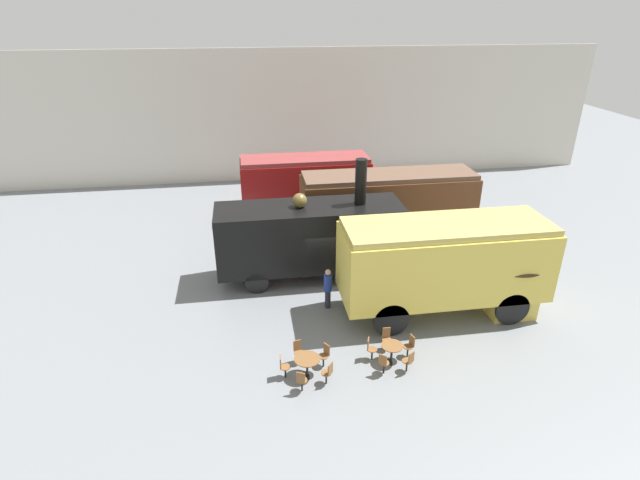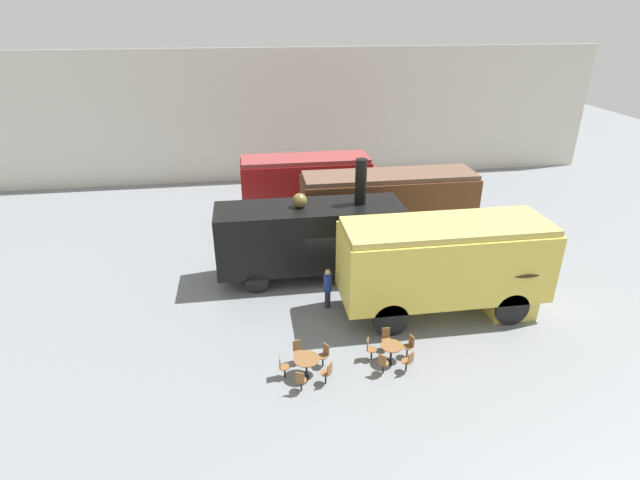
# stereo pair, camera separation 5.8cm
# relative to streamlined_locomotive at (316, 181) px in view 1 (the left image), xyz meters

# --- Properties ---
(ground_plane) EXTENTS (80.00, 80.00, 0.00)m
(ground_plane) POSITION_rel_streamlined_locomotive_xyz_m (-0.52, -8.23, -2.03)
(ground_plane) COLOR gray
(backdrop_wall) EXTENTS (44.00, 0.15, 9.00)m
(backdrop_wall) POSITION_rel_streamlined_locomotive_xyz_m (-0.52, 7.07, 2.47)
(backdrop_wall) COLOR beige
(backdrop_wall) RESTS_ON ground_plane
(streamlined_locomotive) EXTENTS (9.21, 2.43, 3.53)m
(streamlined_locomotive) POSITION_rel_streamlined_locomotive_xyz_m (0.00, 0.00, 0.00)
(streamlined_locomotive) COLOR maroon
(streamlined_locomotive) RESTS_ON ground_plane
(passenger_coach_wooden) EXTENTS (9.12, 2.50, 3.66)m
(passenger_coach_wooden) POSITION_rel_streamlined_locomotive_xyz_m (3.23, -4.11, 0.10)
(passenger_coach_wooden) COLOR brown
(passenger_coach_wooden) RESTS_ON ground_plane
(steam_locomotive) EXTENTS (8.31, 2.51, 5.53)m
(steam_locomotive) POSITION_rel_streamlined_locomotive_xyz_m (-1.42, -7.69, 0.06)
(steam_locomotive) COLOR black
(steam_locomotive) RESTS_ON ground_plane
(passenger_coach_vintage) EXTENTS (8.17, 2.90, 3.94)m
(passenger_coach_vintage) POSITION_rel_streamlined_locomotive_xyz_m (3.45, -11.40, 0.36)
(passenger_coach_vintage) COLOR #E0C64C
(passenger_coach_vintage) RESTS_ON ground_plane
(cafe_table_near) EXTENTS (0.89, 0.89, 0.73)m
(cafe_table_near) POSITION_rel_streamlined_locomotive_xyz_m (-2.46, -14.60, -1.45)
(cafe_table_near) COLOR black
(cafe_table_near) RESTS_ON ground_plane
(cafe_table_mid) EXTENTS (0.77, 0.77, 0.72)m
(cafe_table_mid) POSITION_rel_streamlined_locomotive_xyz_m (0.59, -14.31, -1.49)
(cafe_table_mid) COLOR black
(cafe_table_mid) RESTS_ON ground_plane
(cafe_chair_0) EXTENTS (0.40, 0.40, 0.87)m
(cafe_chair_0) POSITION_rel_streamlined_locomotive_xyz_m (-1.77, -14.15, -1.53)
(cafe_chair_0) COLOR black
(cafe_chair_0) RESTS_ON ground_plane
(cafe_chair_1) EXTENTS (0.36, 0.38, 0.87)m
(cafe_chair_1) POSITION_rel_streamlined_locomotive_xyz_m (-2.67, -13.81, -1.53)
(cafe_chair_1) COLOR black
(cafe_chair_1) RESTS_ON ground_plane
(cafe_chair_2) EXTENTS (0.36, 0.36, 0.87)m
(cafe_chair_2) POSITION_rel_streamlined_locomotive_xyz_m (-3.27, -14.56, -1.53)
(cafe_chair_2) COLOR black
(cafe_chair_2) RESTS_ON ground_plane
(cafe_chair_3) EXTENTS (0.38, 0.39, 0.87)m
(cafe_chair_3) POSITION_rel_streamlined_locomotive_xyz_m (-2.75, -15.36, -1.53)
(cafe_chair_3) COLOR black
(cafe_chair_3) RESTS_ON ground_plane
(cafe_chair_4) EXTENTS (0.41, 0.40, 0.87)m
(cafe_chair_4) POSITION_rel_streamlined_locomotive_xyz_m (-1.82, -15.11, -1.53)
(cafe_chair_4) COLOR black
(cafe_chair_4) RESTS_ON ground_plane
(cafe_chair_5) EXTENTS (0.36, 0.36, 0.87)m
(cafe_chair_5) POSITION_rel_streamlined_locomotive_xyz_m (0.61, -13.55, -1.53)
(cafe_chair_5) COLOR black
(cafe_chair_5) RESTS_ON ground_plane
(cafe_chair_6) EXTENTS (0.39, 0.37, 0.87)m
(cafe_chair_6) POSITION_rel_streamlined_locomotive_xyz_m (-0.13, -14.05, -1.53)
(cafe_chair_6) COLOR black
(cafe_chair_6) RESTS_ON ground_plane
(cafe_chair_7) EXTENTS (0.40, 0.40, 0.87)m
(cafe_chair_7) POSITION_rel_streamlined_locomotive_xyz_m (0.12, -14.91, -1.53)
(cafe_chair_7) COLOR black
(cafe_chair_7) RESTS_ON ground_plane
(cafe_chair_8) EXTENTS (0.40, 0.40, 0.87)m
(cafe_chair_8) POSITION_rel_streamlined_locomotive_xyz_m (1.01, -14.94, -1.53)
(cafe_chair_8) COLOR black
(cafe_chair_8) RESTS_ON ground_plane
(cafe_chair_9) EXTENTS (0.39, 0.37, 0.87)m
(cafe_chair_9) POSITION_rel_streamlined_locomotive_xyz_m (1.32, -14.10, -1.53)
(cafe_chair_9) COLOR black
(cafe_chair_9) RESTS_ON ground_plane
(visitor_person) EXTENTS (0.34, 0.34, 1.80)m
(visitor_person) POSITION_rel_streamlined_locomotive_xyz_m (-1.06, -10.48, -1.05)
(visitor_person) COLOR #262633
(visitor_person) RESTS_ON ground_plane
(ticket_kiosk) EXTENTS (2.34, 2.34, 3.00)m
(ticket_kiosk) POSITION_rel_streamlined_locomotive_xyz_m (6.20, -11.81, -0.36)
(ticket_kiosk) COLOR #DBC151
(ticket_kiosk) RESTS_ON ground_plane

